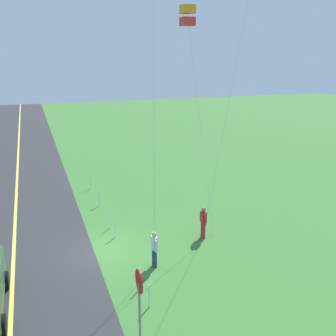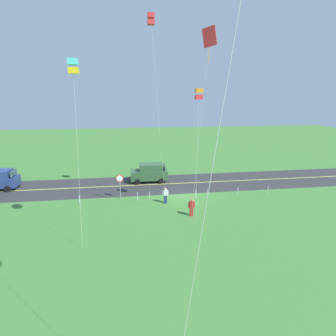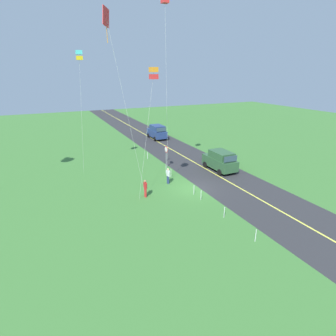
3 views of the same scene
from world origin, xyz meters
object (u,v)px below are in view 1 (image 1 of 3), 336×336
Objects in this scene: person_adult_companion at (154,248)px; kite_yellow_high at (188,16)px; stop_sign at (139,292)px; person_adult_near at (203,221)px.

person_adult_companion is 0.15× the size of kite_yellow_high.
stop_sign is 8.07m from person_adult_near.
stop_sign is at bearing 63.62° from person_adult_near.
person_adult_near is 0.15× the size of kite_yellow_high.
person_adult_companion is at bearing -43.80° from kite_yellow_high.
kite_yellow_high is at bearing 148.67° from stop_sign.
stop_sign reaches higher than person_adult_near.
stop_sign is 1.60× the size of person_adult_near.
kite_yellow_high reaches higher than person_adult_companion.
stop_sign is 11.71m from kite_yellow_high.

